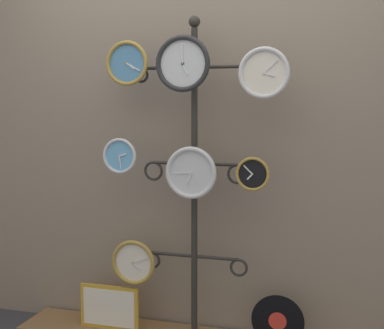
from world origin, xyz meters
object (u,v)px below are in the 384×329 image
Objects in this scene: clock_middle_right at (253,174)px; picture_frame at (109,307)px; clock_top_center at (183,64)px; clock_bottom_left at (134,262)px; clock_middle_left at (120,156)px; clock_top_right at (264,73)px; clock_middle_center at (191,173)px; clock_top_left at (127,63)px; vinyl_record at (278,321)px; display_stand at (194,234)px.

picture_frame is (-0.90, 0.02, -0.88)m from clock_middle_right.
clock_top_center is 1.23m from clock_bottom_left.
clock_top_right is at bearing -0.74° from clock_middle_left.
clock_top_right reaches higher than clock_middle_center.
clock_top_left is 0.86× the size of vinyl_record.
clock_top_left is 0.87× the size of clock_middle_center.
display_stand is 5.09× the size of picture_frame.
clock_top_center is (0.36, -0.04, -0.01)m from clock_top_left.
vinyl_record is (0.90, 0.04, -1.49)m from clock_top_left.
display_stand is 0.70m from vinyl_record.
display_stand is 1.04m from clock_top_right.
clock_top_left is at bearing 173.65° from clock_top_center.
picture_frame is (-0.95, 0.02, -1.43)m from clock_top_right.
clock_middle_left is at bearing 178.89° from clock_middle_center.
display_stand is at bearing 166.29° from clock_top_right.
picture_frame is at bearing 178.25° from clock_middle_center.
clock_middle_left is 0.46m from clock_middle_center.
clock_middle_left is 0.81m from clock_middle_right.
clock_middle_center is at bearing -172.93° from vinyl_record.
clock_middle_left reaches higher than vinyl_record.
clock_top_left reaches higher than vinyl_record.
clock_top_right is 1.31× the size of clock_middle_left.
clock_top_left is 0.36m from clock_top_center.
clock_top_left is at bearing 176.65° from clock_middle_center.
clock_top_center is 0.62m from clock_middle_center.
clock_middle_center is 1.09× the size of clock_bottom_left.
clock_top_center reaches higher than clock_top_right.
clock_middle_right is (0.81, -0.01, -0.08)m from clock_middle_left.
clock_bottom_left is 0.92m from vinyl_record.
vinyl_record is at bearing 7.07° from clock_middle_center.
picture_frame is (-0.17, 0.01, -0.31)m from clock_bottom_left.
picture_frame is at bearing 176.23° from clock_top_center.
clock_middle_center is at bearing -179.88° from clock_middle_right.
clock_middle_right is at bearing -157.02° from vinyl_record.
clock_top_right is (0.81, -0.03, -0.07)m from clock_top_left.
clock_middle_right reaches higher than picture_frame.
clock_middle_left is 0.96m from picture_frame.
clock_middle_left is (-0.44, -0.09, 0.47)m from display_stand.
clock_middle_left is 1.12× the size of clock_middle_right.
clock_middle_right is at bearing -1.71° from clock_top_left.
clock_middle_right reaches higher than clock_bottom_left.
clock_middle_center is (0.45, -0.01, -0.08)m from clock_middle_left.
clock_top_left is 0.94× the size of clock_top_right.
clock_middle_center reaches higher than picture_frame.
clock_middle_center is at bearing 20.47° from clock_top_center.
clock_middle_left is (-0.40, 0.02, -0.53)m from clock_top_center.
clock_top_left is at bearing 178.18° from clock_top_right.
picture_frame is at bearing -170.96° from display_stand.
clock_top_left is 0.55m from clock_middle_left.
clock_middle_center is at bearing -84.73° from display_stand.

